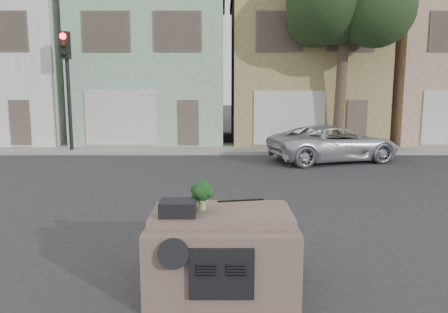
{
  "coord_description": "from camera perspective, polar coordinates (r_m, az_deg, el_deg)",
  "views": [
    {
      "loc": [
        0.02,
        -8.96,
        2.81
      ],
      "look_at": [
        0.03,
        0.5,
        1.3
      ],
      "focal_mm": 35.0,
      "sensor_mm": 36.0,
      "label": 1
    }
  ],
  "objects": [
    {
      "name": "townhouse_white",
      "position": [
        25.94,
        -25.66,
        10.31
      ],
      "size": [
        7.2,
        8.2,
        7.55
      ],
      "primitive_type": "cube",
      "color": "white",
      "rests_on": "ground"
    },
    {
      "name": "ground_plane",
      "position": [
        9.39,
        -0.21,
        -8.35
      ],
      "size": [
        120.0,
        120.0,
        0.0
      ],
      "primitive_type": "plane",
      "color": "#303033",
      "rests_on": "ground"
    },
    {
      "name": "car_dashboard",
      "position": [
        6.37,
        -0.28,
        -11.61
      ],
      "size": [
        2.0,
        1.8,
        1.12
      ],
      "primitive_type": "cube",
      "color": "#71594F",
      "rests_on": "ground"
    },
    {
      "name": "instrument_hump",
      "position": [
        5.86,
        -6.02,
        -6.71
      ],
      "size": [
        0.48,
        0.38,
        0.2
      ],
      "primitive_type": "cube",
      "color": "black",
      "rests_on": "car_dashboard"
    },
    {
      "name": "traffic_signal",
      "position": [
        19.58,
        -19.72,
        7.78
      ],
      "size": [
        0.4,
        0.4,
        5.1
      ],
      "primitive_type": "cube",
      "color": "black",
      "rests_on": "ground"
    },
    {
      "name": "townhouse_beige",
      "position": [
        26.13,
        26.44,
        10.24
      ],
      "size": [
        7.2,
        8.2,
        7.55
      ],
      "primitive_type": "cube",
      "color": "tan",
      "rests_on": "ground"
    },
    {
      "name": "townhouse_tan",
      "position": [
        23.81,
        9.74,
        11.25
      ],
      "size": [
        7.2,
        8.2,
        7.55
      ],
      "primitive_type": "cube",
      "color": "#9A8A57",
      "rests_on": "ground"
    },
    {
      "name": "wiper_arm",
      "position": [
        6.56,
        2.18,
        -5.75
      ],
      "size": [
        0.69,
        0.15,
        0.02
      ],
      "primitive_type": "cube",
      "rotation": [
        0.0,
        0.0,
        0.17
      ],
      "color": "black",
      "rests_on": "car_dashboard"
    },
    {
      "name": "silver_pickup",
      "position": [
        17.25,
        14.09,
        -0.59
      ],
      "size": [
        5.4,
        3.59,
        1.38
      ],
      "primitive_type": "imported",
      "rotation": [
        0.0,
        0.0,
        1.86
      ],
      "color": "silver",
      "rests_on": "ground"
    },
    {
      "name": "tree_near",
      "position": [
        19.46,
        15.15,
        13.0
      ],
      "size": [
        4.4,
        4.0,
        8.5
      ],
      "primitive_type": "cube",
      "color": "#22371B",
      "rests_on": "ground"
    },
    {
      "name": "broccoli",
      "position": [
        6.07,
        -2.89,
        -5.04
      ],
      "size": [
        0.48,
        0.48,
        0.42
      ],
      "primitive_type": "cube",
      "rotation": [
        0.0,
        0.0,
        0.61
      ],
      "color": "black",
      "rests_on": "car_dashboard"
    },
    {
      "name": "townhouse_mint",
      "position": [
        23.74,
        -8.77,
        11.28
      ],
      "size": [
        7.2,
        8.2,
        7.55
      ],
      "primitive_type": "cube",
      "color": "#95BC9C",
      "rests_on": "ground"
    },
    {
      "name": "sidewalk",
      "position": [
        19.65,
        -0.13,
        1.06
      ],
      "size": [
        40.0,
        3.0,
        0.15
      ],
      "primitive_type": "cube",
      "color": "gray",
      "rests_on": "ground"
    }
  ]
}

